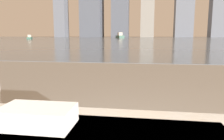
{
  "coord_description": "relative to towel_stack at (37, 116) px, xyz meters",
  "views": [
    {
      "loc": [
        0.38,
        -0.05,
        0.9
      ],
      "look_at": [
        0.06,
        2.12,
        0.55
      ],
      "focal_mm": 35.0,
      "sensor_mm": 36.0,
      "label": 1
    }
  ],
  "objects": [
    {
      "name": "harbor_boat_3",
      "position": [
        -26.74,
        48.62,
        -0.19
      ],
      "size": [
        1.91,
        2.97,
        1.06
      ],
      "color": "#335647",
      "rests_on": "harbor_water"
    },
    {
      "name": "harbor_boat_0",
      "position": [
        -7.39,
        70.87,
        0.09
      ],
      "size": [
        3.36,
        5.27,
        1.87
      ],
      "color": "#335647",
      "rests_on": "harbor_water"
    },
    {
      "name": "towel_stack",
      "position": [
        0.0,
        0.0,
        0.0
      ],
      "size": [
        0.3,
        0.17,
        0.08
      ],
      "color": "white",
      "rests_on": "bathtub"
    },
    {
      "name": "harbor_water",
      "position": [
        0.04,
        61.26,
        -0.57
      ],
      "size": [
        180.0,
        110.0,
        0.01
      ],
      "color": "slate",
      "rests_on": "ground_plane"
    },
    {
      "name": "skyline_tower_3",
      "position": [
        1.85,
        117.26,
        10.48
      ],
      "size": [
        6.87,
        6.96,
        22.12
      ],
      "color": "gray",
      "rests_on": "ground_plane"
    },
    {
      "name": "skyline_tower_2",
      "position": [
        -12.3,
        117.26,
        13.21
      ],
      "size": [
        8.74,
        9.21,
        27.57
      ],
      "color": "#4C515B",
      "rests_on": "ground_plane"
    }
  ]
}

